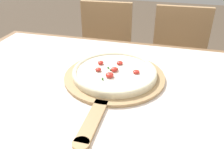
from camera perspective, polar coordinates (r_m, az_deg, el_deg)
name	(u,v)px	position (r m, az deg, el deg)	size (l,w,h in m)	color
dining_table	(108,112)	(0.94, -0.91, -9.09)	(1.48, 1.02, 0.77)	brown
towel_cloth	(108,91)	(0.88, -0.96, -4.08)	(1.40, 0.94, 0.00)	silver
pizza_peel	(113,78)	(0.94, 0.16, -0.96)	(0.41, 0.61, 0.01)	tan
pizza	(114,72)	(0.95, 0.45, 0.61)	(0.34, 0.34, 0.04)	beige
chair_left	(104,54)	(1.82, -1.87, 5.00)	(0.42, 0.42, 0.88)	tan
chair_right	(178,62)	(1.76, 15.58, 2.95)	(0.41, 0.41, 0.88)	tan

